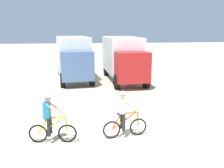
# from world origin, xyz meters

# --- Properties ---
(ground_plane) EXTENTS (120.00, 120.00, 0.00)m
(ground_plane) POSITION_xyz_m (0.00, 0.00, 0.00)
(ground_plane) COLOR beige
(box_truck_white_box) EXTENTS (3.09, 6.97, 3.35)m
(box_truck_white_box) POSITION_xyz_m (-2.81, 10.91, 1.87)
(box_truck_white_box) COLOR white
(box_truck_white_box) RESTS_ON ground
(box_truck_avon_van) EXTENTS (2.67, 6.85, 3.35)m
(box_truck_avon_van) POSITION_xyz_m (1.03, 9.82, 1.87)
(box_truck_avon_van) COLOR white
(box_truck_avon_van) RESTS_ON ground
(cyclist_orange_shirt) EXTENTS (1.73, 0.52, 1.82)m
(cyclist_orange_shirt) POSITION_xyz_m (-3.36, -0.53, 0.85)
(cyclist_orange_shirt) COLOR black
(cyclist_orange_shirt) RESTS_ON ground
(cyclist_cowboy_hat) EXTENTS (1.72, 0.53, 1.82)m
(cyclist_cowboy_hat) POSITION_xyz_m (-0.70, -0.41, 0.85)
(cyclist_cowboy_hat) COLOR black
(cyclist_cowboy_hat) RESTS_ON ground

